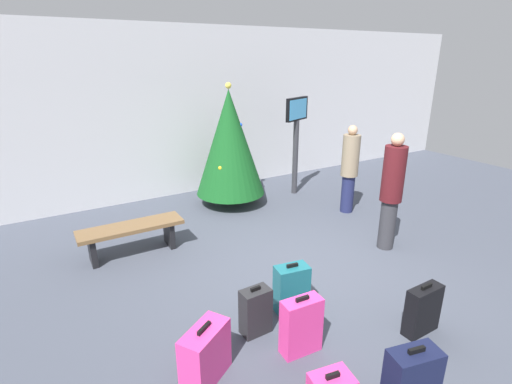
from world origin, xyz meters
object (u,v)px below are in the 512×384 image
traveller_0 (350,167)px  suitcase_2 (205,354)px  flight_info_kiosk (296,130)px  suitcase_3 (423,310)px  waiting_bench (131,232)px  suitcase_1 (291,289)px  suitcase_6 (301,326)px  traveller_1 (392,189)px  suitcase_4 (256,311)px  holiday_tree (230,143)px

traveller_0 → suitcase_2: 4.78m
flight_info_kiosk → suitcase_3: 4.84m
waiting_bench → suitcase_2: size_ratio=2.63×
suitcase_1 → suitcase_2: suitcase_1 is taller
traveller_0 → suitcase_3: traveller_0 is taller
suitcase_1 → suitcase_6: 0.68m
traveller_1 → suitcase_3: traveller_1 is taller
flight_info_kiosk → suitcase_6: size_ratio=3.21×
waiting_bench → suitcase_6: (0.96, -2.98, -0.06)m
suitcase_3 → suitcase_6: bearing=161.8°
waiting_bench → traveller_0: (4.04, -0.36, 0.53)m
suitcase_3 → traveller_1: bearing=52.3°
suitcase_2 → suitcase_4: size_ratio=1.02×
suitcase_2 → traveller_0: bearing=31.1°
holiday_tree → suitcase_6: bearing=-107.6°
flight_info_kiosk → suitcase_1: bearing=-126.5°
waiting_bench → traveller_1: 4.00m
suitcase_1 → traveller_1: bearing=14.0°
traveller_0 → holiday_tree: bearing=139.2°
holiday_tree → waiting_bench: 2.72m
traveller_1 → suitcase_6: (-2.55, -1.16, -0.67)m
suitcase_1 → flight_info_kiosk: bearing=53.5°
holiday_tree → flight_info_kiosk: holiday_tree is taller
suitcase_3 → suitcase_4: (-1.57, 0.92, -0.01)m
traveller_0 → suitcase_1: (-2.77, -2.01, -0.60)m
suitcase_1 → suitcase_2: (-1.29, -0.44, -0.02)m
flight_info_kiosk → suitcase_2: bearing=-134.7°
waiting_bench → suitcase_1: 2.70m
waiting_bench → suitcase_4: bearing=-74.0°
flight_info_kiosk → suitcase_6: bearing=-125.2°
holiday_tree → suitcase_2: bearing=-119.9°
flight_info_kiosk → suitcase_4: size_ratio=3.65×
holiday_tree → suitcase_2: (-2.29, -3.98, -1.00)m
traveller_0 → traveller_1: size_ratio=0.92×
suitcase_3 → suitcase_4: bearing=149.7°
waiting_bench → traveller_1: size_ratio=0.84×
traveller_1 → suitcase_3: bearing=-127.7°
flight_info_kiosk → suitcase_1: flight_info_kiosk is taller
holiday_tree → suitcase_6: size_ratio=3.74×
flight_info_kiosk → suitcase_4: (-3.09, -3.54, -1.14)m
traveller_1 → suitcase_4: 2.97m
suitcase_1 → suitcase_4: bearing=-167.8°
suitcase_6 → holiday_tree: bearing=72.4°
holiday_tree → traveller_0: bearing=-40.8°
suitcase_2 → suitcase_4: (0.73, 0.32, -0.01)m
holiday_tree → flight_info_kiosk: size_ratio=1.16×
waiting_bench → suitcase_1: size_ratio=2.47×
flight_info_kiosk → traveller_1: flight_info_kiosk is taller
holiday_tree → suitcase_6: (-1.31, -4.14, -0.97)m
holiday_tree → suitcase_3: 4.68m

